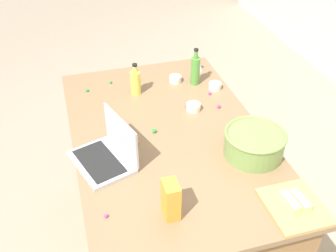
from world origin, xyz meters
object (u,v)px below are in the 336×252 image
object	(u,v)px
ramekin_small	(215,86)
candy_bag	(171,200)
butter_stick_right	(300,201)
laptop	(108,153)
ramekin_wide	(175,79)
bottle_oil	(136,82)
mixing_bowl_large	(254,143)
ramekin_medium	(193,107)
butter_stick_left	(290,202)
cutting_board	(294,207)
bottle_olive	(195,70)
kitchen_timer	(198,65)

from	to	relation	value
ramekin_small	candy_bag	bearing A→B (deg)	-31.44
butter_stick_right	laptop	bearing A→B (deg)	-125.49
ramekin_wide	bottle_oil	bearing A→B (deg)	-76.29
mixing_bowl_large	ramekin_medium	world-z (taller)	mixing_bowl_large
laptop	butter_stick_left	xyz separation A→B (m)	(0.51, 0.67, -0.01)
cutting_board	mixing_bowl_large	bearing A→B (deg)	-178.03
mixing_bowl_large	butter_stick_left	distance (m)	0.36
butter_stick_left	butter_stick_right	size ratio (longest dim) A/B	1.00
butter_stick_left	cutting_board	bearing A→B (deg)	73.71
mixing_bowl_large	bottle_olive	world-z (taller)	bottle_olive
laptop	mixing_bowl_large	size ratio (longest dim) A/B	1.23
mixing_bowl_large	bottle_olive	distance (m)	0.72
laptop	ramekin_wide	bearing A→B (deg)	140.12
ramekin_wide	candy_bag	distance (m)	1.08
butter_stick_right	ramekin_small	bearing A→B (deg)	179.29
cutting_board	kitchen_timer	size ratio (longest dim) A/B	3.47
bottle_oil	ramekin_wide	distance (m)	0.28
laptop	cutting_board	world-z (taller)	laptop
bottle_oil	candy_bag	size ratio (longest dim) A/B	1.14
laptop	bottle_olive	distance (m)	0.86
bottle_oil	butter_stick_right	bearing A→B (deg)	23.13
butter_stick_right	ramekin_medium	size ratio (longest dim) A/B	1.37
butter_stick_left	candy_bag	world-z (taller)	candy_bag
mixing_bowl_large	ramekin_wide	xyz separation A→B (m)	(-0.77, -0.16, -0.05)
mixing_bowl_large	ramekin_small	bearing A→B (deg)	175.65
cutting_board	ramekin_wide	world-z (taller)	ramekin_wide
ramekin_wide	kitchen_timer	xyz separation A→B (m)	(-0.11, 0.18, 0.02)
bottle_olive	cutting_board	world-z (taller)	bottle_olive
mixing_bowl_large	candy_bag	distance (m)	0.55
laptop	bottle_oil	xyz separation A→B (m)	(-0.56, 0.26, 0.03)
cutting_board	kitchen_timer	distance (m)	1.25
butter_stick_right	cutting_board	bearing A→B (deg)	-83.32
cutting_board	ramekin_wide	bearing A→B (deg)	-171.46
mixing_bowl_large	bottle_oil	world-z (taller)	bottle_oil
cutting_board	candy_bag	size ratio (longest dim) A/B	1.57
candy_bag	kitchen_timer	bearing A→B (deg)	155.50
bottle_oil	butter_stick_left	xyz separation A→B (m)	(1.07, 0.41, -0.04)
kitchen_timer	laptop	bearing A→B (deg)	-44.06
bottle_olive	ramekin_medium	size ratio (longest dim) A/B	2.92
laptop	candy_bag	world-z (taller)	laptop
ramekin_small	bottle_olive	bearing A→B (deg)	-134.18
ramekin_medium	ramekin_small	bearing A→B (deg)	132.23
bottle_olive	candy_bag	distance (m)	1.07
candy_bag	ramekin_wide	bearing A→B (deg)	162.11
bottle_olive	butter_stick_right	bearing A→B (deg)	4.45
kitchen_timer	mixing_bowl_large	bearing A→B (deg)	-1.70
bottle_oil	ramekin_medium	world-z (taller)	bottle_oil
ramekin_medium	bottle_oil	bearing A→B (deg)	-134.64
laptop	bottle_oil	bearing A→B (deg)	155.28
butter_stick_right	kitchen_timer	size ratio (longest dim) A/B	1.43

